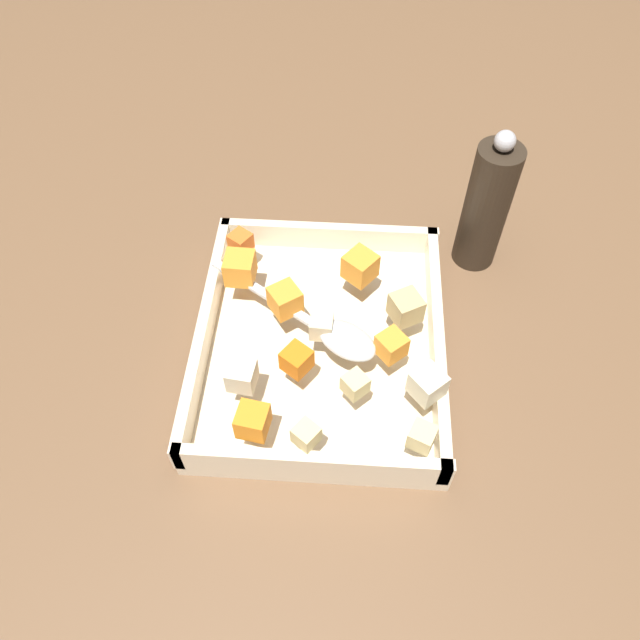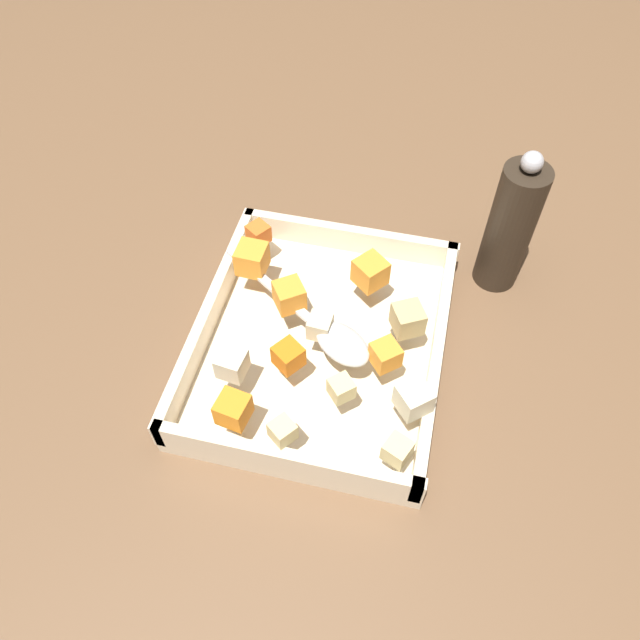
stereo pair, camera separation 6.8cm
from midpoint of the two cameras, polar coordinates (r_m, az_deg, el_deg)
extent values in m
plane|color=brown|center=(0.74, -2.43, -2.45)|extent=(4.00, 4.00, 0.00)
cube|color=beige|center=(0.73, -2.69, -2.70)|extent=(0.32, 0.28, 0.01)
cube|color=beige|center=(0.71, 7.91, -2.08)|extent=(0.32, 0.01, 0.04)
cube|color=beige|center=(0.73, -13.11, -0.97)|extent=(0.32, 0.01, 0.04)
cube|color=beige|center=(0.63, -4.12, -13.21)|extent=(0.01, 0.28, 0.04)
cube|color=beige|center=(0.81, -1.73, 7.55)|extent=(0.01, 0.28, 0.04)
cube|color=orange|center=(0.72, 1.00, 4.75)|extent=(0.05, 0.05, 0.03)
cube|color=orange|center=(0.62, -9.36, -9.32)|extent=(0.03, 0.03, 0.03)
cube|color=orange|center=(0.73, -9.99, 4.54)|extent=(0.03, 0.03, 0.03)
cube|color=orange|center=(0.70, -6.02, 1.66)|extent=(0.04, 0.04, 0.03)
cube|color=orange|center=(0.66, 3.60, -2.53)|extent=(0.04, 0.04, 0.03)
cube|color=orange|center=(0.65, -5.16, -3.86)|extent=(0.04, 0.04, 0.03)
cube|color=orange|center=(0.77, -9.82, 6.90)|extent=(0.03, 0.03, 0.02)
cube|color=#E0CC89|center=(0.61, 6.11, -10.78)|extent=(0.03, 0.03, 0.02)
cube|color=#E0CC89|center=(0.61, -4.53, -10.64)|extent=(0.03, 0.03, 0.02)
cube|color=beige|center=(0.67, -2.50, -0.77)|extent=(0.03, 0.03, 0.02)
cube|color=beige|center=(0.64, 6.78, -6.07)|extent=(0.04, 0.04, 0.03)
cube|color=#E0CC89|center=(0.64, 0.15, -6.12)|extent=(0.03, 0.03, 0.02)
cube|color=tan|center=(0.69, 5.05, 0.96)|extent=(0.04, 0.04, 0.03)
cube|color=beige|center=(0.65, -10.19, -5.24)|extent=(0.03, 0.03, 0.03)
ellipsoid|color=silver|center=(0.67, -0.44, -2.07)|extent=(0.07, 0.08, 0.02)
cube|color=silver|center=(0.72, -7.69, 2.17)|extent=(0.10, 0.14, 0.01)
cylinder|color=#2D2319|center=(0.78, 12.50, 9.82)|extent=(0.05, 0.05, 0.17)
sphere|color=#B7B7BC|center=(0.72, 13.89, 15.45)|extent=(0.02, 0.02, 0.02)
camera|label=1|loc=(0.03, -92.87, -3.81)|focal=35.03mm
camera|label=2|loc=(0.03, 87.13, 3.81)|focal=35.03mm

